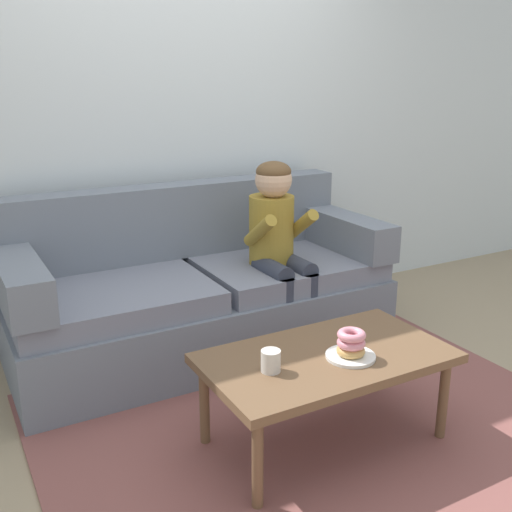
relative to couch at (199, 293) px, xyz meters
The scene contains 11 objects.
ground 0.92m from the couch, 81.59° to the right, with size 10.00×10.00×0.00m, color #9E896B.
wall_back 1.20m from the couch, 77.21° to the left, with size 8.00×0.10×2.80m, color silver.
area_rug 1.15m from the couch, 83.49° to the right, with size 2.44×2.06×0.01m, color brown.
couch is the anchor object (origin of this frame).
coffee_table 1.16m from the couch, 85.77° to the right, with size 1.06×0.59×0.43m.
person_child 0.57m from the couch, 26.53° to the right, with size 0.34×0.58×1.10m.
plate 1.24m from the couch, 82.95° to the right, with size 0.21×0.21×0.01m, color white.
donut 1.25m from the couch, 82.95° to the right, with size 0.12×0.12×0.04m, color tan.
donut_second 1.25m from the couch, 82.95° to the right, with size 0.12×0.12×0.04m, color pink.
donut_third 1.26m from the couch, 82.95° to the right, with size 0.12×0.12×0.04m, color pink.
mug 1.20m from the couch, 99.72° to the right, with size 0.08×0.08×0.09m, color silver.
Camera 1 is at (-1.42, -2.18, 1.56)m, focal length 41.93 mm.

